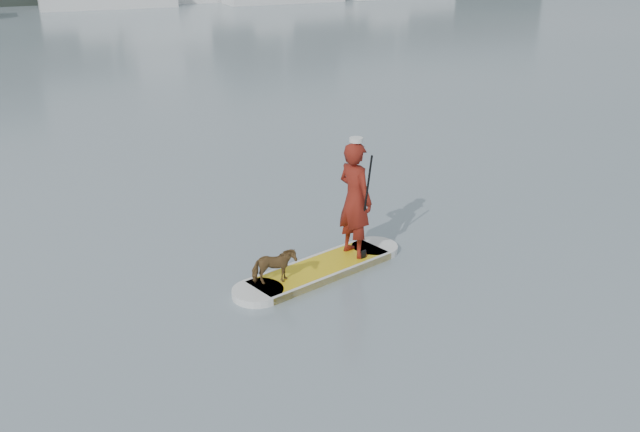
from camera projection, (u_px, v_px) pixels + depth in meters
name	position (u px, v px, depth m)	size (l,w,h in m)	color
ground	(576.00, 292.00, 11.03)	(140.00, 140.00, 0.00)	slate
paddleboard	(320.00, 269.00, 11.64)	(3.22, 1.41, 0.12)	yellow
paddler	(355.00, 199.00, 11.70)	(0.71, 0.47, 1.96)	maroon
white_cap	(356.00, 140.00, 11.32)	(0.22, 0.22, 0.07)	silver
dog	(274.00, 266.00, 10.95)	(0.31, 0.67, 0.57)	#53331C
paddle	(364.00, 221.00, 11.64)	(0.11, 0.30, 2.00)	black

